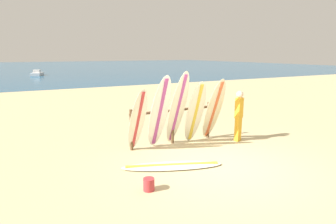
{
  "coord_description": "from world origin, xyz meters",
  "views": [
    {
      "loc": [
        -4.27,
        -5.19,
        2.74
      ],
      "look_at": [
        -0.26,
        2.46,
        0.94
      ],
      "focal_mm": 30.18,
      "sensor_mm": 36.0,
      "label": 1
    }
  ],
  "objects_px": {
    "surfboard_rack": "(173,119)",
    "surfboard_lying_on_sand": "(172,166)",
    "surfboard_leaning_far_left": "(137,121)",
    "small_boat_offshore": "(37,73)",
    "surfboard_leaning_left": "(159,113)",
    "surfboard_leaning_center_left": "(177,109)",
    "sand_bucket": "(149,184)",
    "surfboard_leaning_center_right": "(214,110)",
    "beachgoer_standing": "(239,114)",
    "surfboard_leaning_center": "(195,113)"
  },
  "relations": [
    {
      "from": "surfboard_leaning_center_right",
      "to": "sand_bucket",
      "type": "height_order",
      "value": "surfboard_leaning_center_right"
    },
    {
      "from": "beachgoer_standing",
      "to": "sand_bucket",
      "type": "distance_m",
      "value": 4.3
    },
    {
      "from": "surfboard_leaning_center",
      "to": "small_boat_offshore",
      "type": "bearing_deg",
      "value": 94.53
    },
    {
      "from": "surfboard_leaning_center_left",
      "to": "surfboard_leaning_center_right",
      "type": "distance_m",
      "value": 1.25
    },
    {
      "from": "surfboard_rack",
      "to": "sand_bucket",
      "type": "xyz_separation_m",
      "value": [
        -1.89,
        -2.47,
        -0.64
      ]
    },
    {
      "from": "sand_bucket",
      "to": "surfboard_rack",
      "type": "bearing_deg",
      "value": 52.52
    },
    {
      "from": "surfboard_rack",
      "to": "small_boat_offshore",
      "type": "height_order",
      "value": "surfboard_rack"
    },
    {
      "from": "surfboard_leaning_center_left",
      "to": "surfboard_rack",
      "type": "bearing_deg",
      "value": 90.5
    },
    {
      "from": "surfboard_leaning_center_right",
      "to": "small_boat_offshore",
      "type": "height_order",
      "value": "surfboard_leaning_center_right"
    },
    {
      "from": "surfboard_leaning_center",
      "to": "beachgoer_standing",
      "type": "height_order",
      "value": "surfboard_leaning_center"
    },
    {
      "from": "surfboard_leaning_center_left",
      "to": "small_boat_offshore",
      "type": "height_order",
      "value": "surfboard_leaning_center_left"
    },
    {
      "from": "surfboard_leaning_center_left",
      "to": "surfboard_leaning_far_left",
      "type": "bearing_deg",
      "value": -179.4
    },
    {
      "from": "surfboard_leaning_center",
      "to": "surfboard_leaning_center_right",
      "type": "distance_m",
      "value": 0.68
    },
    {
      "from": "sand_bucket",
      "to": "beachgoer_standing",
      "type": "bearing_deg",
      "value": 24.25
    },
    {
      "from": "surfboard_lying_on_sand",
      "to": "small_boat_offshore",
      "type": "relative_size",
      "value": 0.91
    },
    {
      "from": "surfboard_leaning_far_left",
      "to": "small_boat_offshore",
      "type": "distance_m",
      "value": 32.41
    },
    {
      "from": "surfboard_leaning_center_left",
      "to": "surfboard_leaning_center_right",
      "type": "relative_size",
      "value": 1.12
    },
    {
      "from": "surfboard_leaning_center",
      "to": "sand_bucket",
      "type": "xyz_separation_m",
      "value": [
        -2.46,
        -2.09,
        -0.86
      ]
    },
    {
      "from": "surfboard_leaning_center_left",
      "to": "surfboard_leaning_center_right",
      "type": "bearing_deg",
      "value": -4.77
    },
    {
      "from": "surfboard_rack",
      "to": "surfboard_leaning_left",
      "type": "xyz_separation_m",
      "value": [
        -0.63,
        -0.37,
        0.33
      ]
    },
    {
      "from": "surfboard_rack",
      "to": "surfboard_leaning_center_left",
      "type": "xyz_separation_m",
      "value": [
        0.0,
        -0.29,
        0.38
      ]
    },
    {
      "from": "surfboard_rack",
      "to": "surfboard_leaning_center_right",
      "type": "bearing_deg",
      "value": -17.51
    },
    {
      "from": "surfboard_lying_on_sand",
      "to": "surfboard_leaning_center_left",
      "type": "bearing_deg",
      "value": 56.17
    },
    {
      "from": "beachgoer_standing",
      "to": "surfboard_leaning_center_left",
      "type": "bearing_deg",
      "value": 167.31
    },
    {
      "from": "surfboard_leaning_center_left",
      "to": "small_boat_offshore",
      "type": "xyz_separation_m",
      "value": [
        -2.01,
        32.38,
        -0.89
      ]
    },
    {
      "from": "surfboard_rack",
      "to": "surfboard_leaning_center_right",
      "type": "xyz_separation_m",
      "value": [
        1.24,
        -0.39,
        0.25
      ]
    },
    {
      "from": "surfboard_leaning_center_right",
      "to": "beachgoer_standing",
      "type": "distance_m",
      "value": 0.81
    },
    {
      "from": "surfboard_leaning_far_left",
      "to": "surfboard_leaning_left",
      "type": "bearing_deg",
      "value": -6.05
    },
    {
      "from": "surfboard_lying_on_sand",
      "to": "surfboard_leaning_far_left",
      "type": "bearing_deg",
      "value": 105.15
    },
    {
      "from": "surfboard_rack",
      "to": "sand_bucket",
      "type": "relative_size",
      "value": 10.79
    },
    {
      "from": "surfboard_leaning_far_left",
      "to": "small_boat_offshore",
      "type": "bearing_deg",
      "value": 91.31
    },
    {
      "from": "surfboard_lying_on_sand",
      "to": "surfboard_leaning_left",
      "type": "bearing_deg",
      "value": 77.8
    },
    {
      "from": "surfboard_rack",
      "to": "surfboard_leaning_far_left",
      "type": "height_order",
      "value": "surfboard_leaning_far_left"
    },
    {
      "from": "surfboard_leaning_center_right",
      "to": "sand_bucket",
      "type": "distance_m",
      "value": 3.87
    },
    {
      "from": "surfboard_leaning_center_right",
      "to": "surfboard_lying_on_sand",
      "type": "height_order",
      "value": "surfboard_leaning_center_right"
    },
    {
      "from": "surfboard_leaning_left",
      "to": "surfboard_leaning_center_left",
      "type": "relative_size",
      "value": 0.96
    },
    {
      "from": "surfboard_rack",
      "to": "small_boat_offshore",
      "type": "relative_size",
      "value": 1.0
    },
    {
      "from": "surfboard_rack",
      "to": "surfboard_leaning_far_left",
      "type": "bearing_deg",
      "value": -166.58
    },
    {
      "from": "surfboard_leaning_left",
      "to": "surfboard_lying_on_sand",
      "type": "height_order",
      "value": "surfboard_leaning_left"
    },
    {
      "from": "sand_bucket",
      "to": "surfboard_leaning_far_left",
      "type": "bearing_deg",
      "value": 73.78
    },
    {
      "from": "sand_bucket",
      "to": "small_boat_offshore",
      "type": "bearing_deg",
      "value": 90.18
    },
    {
      "from": "surfboard_leaning_center_left",
      "to": "surfboard_leaning_center",
      "type": "height_order",
      "value": "surfboard_leaning_center_left"
    },
    {
      "from": "surfboard_rack",
      "to": "surfboard_lying_on_sand",
      "type": "xyz_separation_m",
      "value": [
        -0.9,
        -1.64,
        -0.73
      ]
    },
    {
      "from": "surfboard_rack",
      "to": "surfboard_leaning_left",
      "type": "distance_m",
      "value": 0.8
    },
    {
      "from": "surfboard_leaning_center_right",
      "to": "beachgoer_standing",
      "type": "relative_size",
      "value": 1.27
    },
    {
      "from": "surfboard_leaning_left",
      "to": "surfboard_leaning_center",
      "type": "bearing_deg",
      "value": -0.53
    },
    {
      "from": "surfboard_rack",
      "to": "surfboard_lying_on_sand",
      "type": "height_order",
      "value": "surfboard_rack"
    },
    {
      "from": "surfboard_leaning_center_right",
      "to": "surfboard_leaning_left",
      "type": "bearing_deg",
      "value": 179.3
    },
    {
      "from": "surfboard_leaning_far_left",
      "to": "surfboard_leaning_center_left",
      "type": "relative_size",
      "value": 0.82
    },
    {
      "from": "small_boat_offshore",
      "to": "sand_bucket",
      "type": "bearing_deg",
      "value": -89.82
    }
  ]
}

